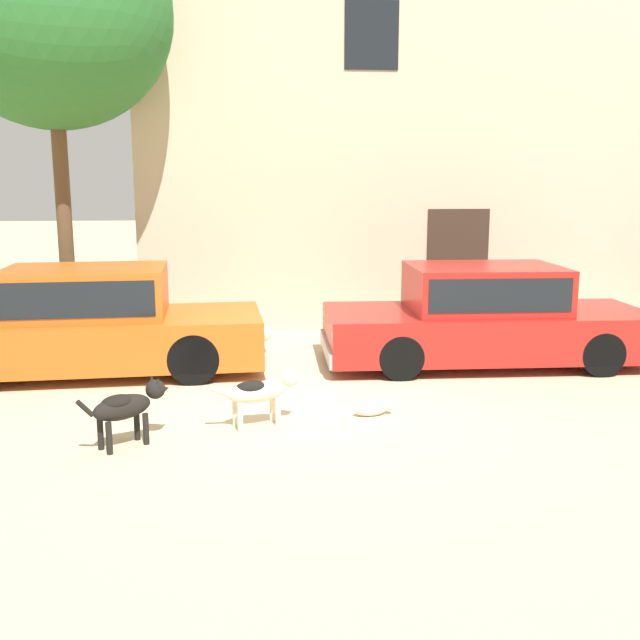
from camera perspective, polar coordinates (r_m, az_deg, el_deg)
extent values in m
plane|color=#CCB78E|center=(8.96, -2.08, -5.94)|extent=(80.00, 80.00, 0.00)
cube|color=#D15619|center=(10.37, -17.42, -1.43)|extent=(4.65, 1.96, 0.64)
cube|color=#D15619|center=(10.26, -17.88, 2.10)|extent=(2.17, 1.60, 0.66)
cube|color=black|center=(10.26, -17.88, 2.16)|extent=(2.01, 1.62, 0.46)
cube|color=#999BA0|center=(10.31, -4.82, -2.23)|extent=(0.20, 1.71, 0.20)
sphere|color=silver|center=(10.91, -4.94, 0.40)|extent=(0.20, 0.20, 0.20)
sphere|color=silver|center=(9.56, -4.39, -1.09)|extent=(0.20, 0.20, 0.20)
cylinder|color=black|center=(11.03, -9.74, -1.10)|extent=(0.67, 0.23, 0.67)
cylinder|color=black|center=(9.52, -9.88, -3.01)|extent=(0.67, 0.23, 0.67)
cylinder|color=black|center=(11.42, -23.62, -1.45)|extent=(0.67, 0.23, 0.67)
cube|color=#AD1E19|center=(10.68, 12.80, -0.89)|extent=(4.59, 1.92, 0.63)
cube|color=#AD1E19|center=(10.56, 12.71, 2.46)|extent=(2.13, 1.59, 0.64)
cube|color=black|center=(10.56, 12.71, 2.51)|extent=(1.97, 1.61, 0.45)
cube|color=#999BA0|center=(11.57, 23.48, -1.67)|extent=(0.18, 1.74, 0.20)
cube|color=#999BA0|center=(10.30, 0.69, -2.20)|extent=(0.18, 1.74, 0.20)
sphere|color=silver|center=(12.13, 22.22, 0.64)|extent=(0.20, 0.20, 0.20)
cube|color=red|center=(10.98, 0.36, 0.53)|extent=(0.05, 0.18, 0.18)
cube|color=red|center=(9.48, 1.07, -1.13)|extent=(0.05, 0.18, 0.18)
cylinder|color=black|center=(11.89, 17.97, -0.77)|extent=(0.61, 0.22, 0.60)
cylinder|color=black|center=(10.48, 21.15, -2.49)|extent=(0.61, 0.22, 0.60)
cylinder|color=black|center=(11.16, 4.90, -1.00)|extent=(0.61, 0.22, 0.60)
cylinder|color=black|center=(9.65, 6.33, -2.92)|extent=(0.61, 0.22, 0.60)
cube|color=beige|center=(16.59, 16.16, 14.15)|extent=(15.79, 5.85, 7.31)
cube|color=#38281E|center=(13.10, 10.67, 3.94)|extent=(1.10, 0.02, 2.10)
cube|color=black|center=(12.86, 4.07, 21.36)|extent=(0.90, 0.02, 1.10)
cylinder|color=black|center=(7.68, -14.13, -7.94)|extent=(0.06, 0.06, 0.32)
cylinder|color=black|center=(7.53, -13.46, -8.28)|extent=(0.06, 0.06, 0.32)
cylinder|color=black|center=(7.51, -16.80, -8.52)|extent=(0.06, 0.06, 0.32)
cylinder|color=black|center=(7.36, -16.17, -8.89)|extent=(0.06, 0.06, 0.32)
ellipsoid|color=black|center=(7.44, -15.22, -6.62)|extent=(0.63, 0.56, 0.25)
ellipsoid|color=black|center=(7.40, -15.56, -6.18)|extent=(0.40, 0.38, 0.13)
sphere|color=black|center=(7.58, -12.76, -5.31)|extent=(0.20, 0.20, 0.20)
cone|color=black|center=(7.64, -12.08, -5.28)|extent=(0.15, 0.15, 0.11)
cone|color=black|center=(7.61, -13.02, -4.57)|extent=(0.10, 0.10, 0.09)
cone|color=black|center=(7.51, -12.55, -4.75)|extent=(0.10, 0.10, 0.09)
cylinder|color=black|center=(7.26, -17.91, -6.60)|extent=(0.17, 0.14, 0.19)
cylinder|color=beige|center=(8.02, -3.76, -6.88)|extent=(0.06, 0.06, 0.30)
cylinder|color=beige|center=(7.86, -3.30, -7.24)|extent=(0.06, 0.06, 0.30)
cylinder|color=beige|center=(7.89, -6.66, -7.24)|extent=(0.06, 0.06, 0.30)
cylinder|color=beige|center=(7.73, -6.26, -7.61)|extent=(0.06, 0.06, 0.30)
ellipsoid|color=beige|center=(7.80, -5.01, -5.64)|extent=(0.69, 0.43, 0.23)
ellipsoid|color=black|center=(7.77, -5.36, -5.23)|extent=(0.41, 0.32, 0.13)
sphere|color=beige|center=(7.91, -2.37, -4.64)|extent=(0.18, 0.18, 0.18)
cone|color=beige|center=(7.94, -1.75, -4.66)|extent=(0.12, 0.12, 0.10)
cone|color=beige|center=(7.93, -2.52, -3.99)|extent=(0.08, 0.08, 0.08)
cone|color=beige|center=(7.84, -2.23, -4.18)|extent=(0.08, 0.08, 0.08)
cylinder|color=beige|center=(7.67, -7.89, -5.59)|extent=(0.23, 0.12, 0.14)
ellipsoid|color=beige|center=(8.22, 3.98, -6.97)|extent=(0.39, 0.20, 0.16)
sphere|color=beige|center=(8.28, 5.44, -6.71)|extent=(0.11, 0.11, 0.11)
cone|color=beige|center=(8.29, 5.39, -6.37)|extent=(0.04, 0.04, 0.04)
cone|color=beige|center=(8.24, 5.50, -6.48)|extent=(0.04, 0.04, 0.04)
cylinder|color=beige|center=(8.18, 1.98, -7.45)|extent=(0.10, 0.22, 0.04)
cylinder|color=brown|center=(11.82, -19.32, 6.59)|extent=(0.23, 0.23, 3.66)
ellipsoid|color=#286B2D|center=(12.03, -20.32, 21.67)|extent=(3.49, 3.15, 3.32)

